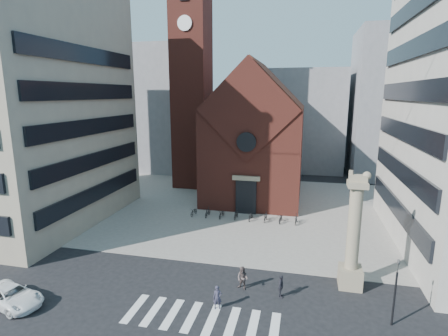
{
  "coord_description": "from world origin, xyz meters",
  "views": [
    {
      "loc": [
        6.32,
        -21.6,
        13.78
      ],
      "look_at": [
        -0.56,
        8.0,
        7.3
      ],
      "focal_mm": 28.0,
      "sensor_mm": 36.0,
      "label": 1
    }
  ],
  "objects_px": {
    "pedestrian_0": "(217,297)",
    "scooter_0": "(194,211)",
    "pedestrian_1": "(243,278)",
    "pedestrian_2": "(281,286)",
    "lion_column": "(353,242)",
    "white_car": "(11,296)",
    "traffic_light": "(395,291)"
  },
  "relations": [
    {
      "from": "lion_column",
      "to": "pedestrian_0",
      "type": "distance_m",
      "value": 10.31
    },
    {
      "from": "lion_column",
      "to": "pedestrian_1",
      "type": "bearing_deg",
      "value": -164.25
    },
    {
      "from": "lion_column",
      "to": "white_car",
      "type": "distance_m",
      "value": 23.57
    },
    {
      "from": "traffic_light",
      "to": "pedestrian_0",
      "type": "relative_size",
      "value": 2.71
    },
    {
      "from": "pedestrian_0",
      "to": "scooter_0",
      "type": "height_order",
      "value": "pedestrian_0"
    },
    {
      "from": "traffic_light",
      "to": "pedestrian_1",
      "type": "bearing_deg",
      "value": 168.91
    },
    {
      "from": "scooter_0",
      "to": "pedestrian_1",
      "type": "bearing_deg",
      "value": -55.83
    },
    {
      "from": "pedestrian_1",
      "to": "pedestrian_2",
      "type": "distance_m",
      "value": 2.76
    },
    {
      "from": "white_car",
      "to": "scooter_0",
      "type": "xyz_separation_m",
      "value": [
        6.45,
        19.32,
        -0.13
      ]
    },
    {
      "from": "pedestrian_0",
      "to": "pedestrian_2",
      "type": "distance_m",
      "value": 4.53
    },
    {
      "from": "pedestrian_0",
      "to": "lion_column",
      "type": "bearing_deg",
      "value": 10.05
    },
    {
      "from": "traffic_light",
      "to": "pedestrian_0",
      "type": "bearing_deg",
      "value": -175.86
    },
    {
      "from": "white_car",
      "to": "pedestrian_2",
      "type": "relative_size",
      "value": 2.89
    },
    {
      "from": "traffic_light",
      "to": "white_car",
      "type": "distance_m",
      "value": 24.47
    },
    {
      "from": "lion_column",
      "to": "pedestrian_1",
      "type": "relative_size",
      "value": 5.03
    },
    {
      "from": "white_car",
      "to": "pedestrian_0",
      "type": "bearing_deg",
      "value": -64.91
    },
    {
      "from": "pedestrian_0",
      "to": "scooter_0",
      "type": "xyz_separation_m",
      "value": [
        -6.98,
        16.61,
        -0.28
      ]
    },
    {
      "from": "pedestrian_2",
      "to": "scooter_0",
      "type": "relative_size",
      "value": 0.9
    },
    {
      "from": "pedestrian_0",
      "to": "pedestrian_1",
      "type": "xyz_separation_m",
      "value": [
        1.19,
        2.65,
        0.07
      ]
    },
    {
      "from": "white_car",
      "to": "pedestrian_0",
      "type": "xyz_separation_m",
      "value": [
        13.43,
        2.72,
        0.15
      ]
    },
    {
      "from": "pedestrian_0",
      "to": "pedestrian_2",
      "type": "xyz_separation_m",
      "value": [
        3.92,
        2.27,
        0.01
      ]
    },
    {
      "from": "scooter_0",
      "to": "pedestrian_2",
      "type": "bearing_deg",
      "value": -48.92
    },
    {
      "from": "white_car",
      "to": "pedestrian_1",
      "type": "xyz_separation_m",
      "value": [
        14.62,
        5.36,
        0.22
      ]
    },
    {
      "from": "lion_column",
      "to": "white_car",
      "type": "xyz_separation_m",
      "value": [
        -22.17,
        -7.49,
        -2.81
      ]
    },
    {
      "from": "white_car",
      "to": "pedestrian_2",
      "type": "bearing_deg",
      "value": -60.33
    },
    {
      "from": "pedestrian_2",
      "to": "lion_column",
      "type": "bearing_deg",
      "value": -55.38
    },
    {
      "from": "lion_column",
      "to": "pedestrian_0",
      "type": "bearing_deg",
      "value": -151.34
    },
    {
      "from": "pedestrian_1",
      "to": "pedestrian_2",
      "type": "relative_size",
      "value": 1.07
    },
    {
      "from": "pedestrian_0",
      "to": "pedestrian_2",
      "type": "relative_size",
      "value": 0.99
    },
    {
      "from": "pedestrian_0",
      "to": "scooter_0",
      "type": "bearing_deg",
      "value": 94.18
    },
    {
      "from": "white_car",
      "to": "pedestrian_2",
      "type": "distance_m",
      "value": 18.05
    },
    {
      "from": "lion_column",
      "to": "pedestrian_2",
      "type": "bearing_deg",
      "value": -152.48
    }
  ]
}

